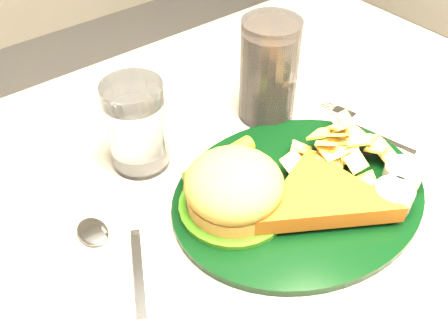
% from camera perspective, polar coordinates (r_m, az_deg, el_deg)
% --- Properties ---
extents(dinner_plate, '(0.37, 0.32, 0.08)m').
position_cam_1_polar(dinner_plate, '(0.63, 8.89, -0.83)').
color(dinner_plate, black).
rests_on(dinner_plate, table).
extents(water_glass, '(0.10, 0.10, 0.13)m').
position_cam_1_polar(water_glass, '(0.67, -9.95, 4.81)').
color(water_glass, silver).
rests_on(water_glass, table).
extents(cola_glass, '(0.10, 0.10, 0.16)m').
position_cam_1_polar(cola_glass, '(0.74, 5.14, 10.97)').
color(cola_glass, black).
rests_on(cola_glass, table).
extents(fork_napkin, '(0.14, 0.17, 0.01)m').
position_cam_1_polar(fork_napkin, '(0.77, 16.85, 3.66)').
color(fork_napkin, silver).
rests_on(fork_napkin, table).
extents(spoon, '(0.12, 0.17, 0.01)m').
position_cam_1_polar(spoon, '(0.58, -9.79, -11.45)').
color(spoon, silver).
rests_on(spoon, table).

